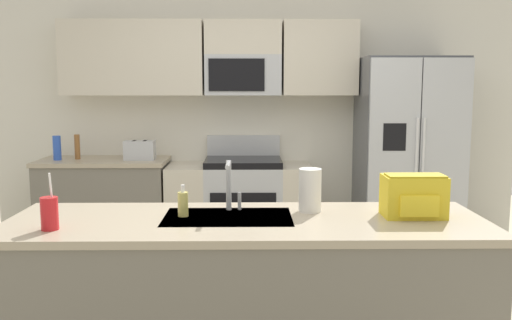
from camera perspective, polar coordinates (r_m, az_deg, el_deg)
The scene contains 13 objects.
kitchen_wall_unit at distance 5.54m, azimuth -1.40°, elevation 6.40°, with size 5.20×0.43×2.60m.
back_counter at distance 5.55m, azimuth -15.19°, elevation -4.50°, with size 1.21×0.63×0.90m.
range_oven at distance 5.38m, azimuth -1.70°, elevation -4.70°, with size 1.36×0.61×1.10m.
refrigerator at distance 5.44m, azimuth 15.22°, elevation 0.31°, with size 0.90×0.76×1.85m.
island_counter at distance 3.07m, azimuth -0.97°, elevation -14.17°, with size 2.51×0.83×0.90m.
toaster at distance 5.34m, azimuth -11.80°, elevation 0.99°, with size 0.28×0.16×0.18m.
pepper_mill at distance 5.53m, azimuth -17.82°, elevation 1.29°, with size 0.05×0.05×0.23m, color brown.
bottle_blue at distance 5.52m, azimuth -19.68°, elevation 1.17°, with size 0.07×0.07×0.23m, color blue.
sink_faucet at distance 3.09m, azimuth -2.72°, elevation -2.18°, with size 0.09×0.21×0.28m.
drink_cup_red at distance 2.88m, azimuth -20.37°, elevation -5.12°, with size 0.08×0.08×0.28m.
soap_dispenser at distance 3.01m, azimuth -7.48°, elevation -4.45°, with size 0.06×0.06×0.17m.
paper_towel_roll at distance 3.09m, azimuth 5.54°, elevation -3.10°, with size 0.12×0.12×0.24m, color white.
backpack at distance 3.07m, azimuth 15.84°, elevation -3.48°, with size 0.32×0.22×0.23m.
Camera 1 is at (-0.08, -3.45, 1.60)m, focal length 39.11 mm.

